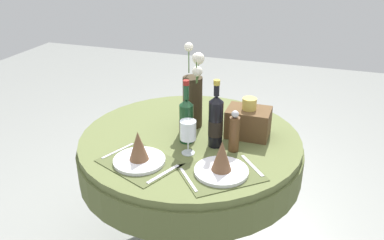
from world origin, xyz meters
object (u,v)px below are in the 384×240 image
at_px(place_setting_left, 139,154).
at_px(wine_bottle_centre, 186,120).
at_px(flower_vase, 193,95).
at_px(dining_table, 190,157).
at_px(pepper_mill, 234,132).
at_px(wine_glass_right, 188,131).
at_px(place_setting_right, 221,164).
at_px(woven_basket_side_right, 248,121).
at_px(wine_bottle_left, 216,121).

relative_size(place_setting_left, wine_bottle_centre, 1.26).
bearing_deg(flower_vase, wine_bottle_centre, -83.21).
xyz_separation_m(dining_table, flower_vase, (-0.03, 0.12, 0.31)).
distance_m(place_setting_left, pepper_mill, 0.46).
distance_m(wine_glass_right, pepper_mill, 0.22).
xyz_separation_m(wine_bottle_centre, pepper_mill, (0.25, -0.02, -0.02)).
bearing_deg(flower_vase, place_setting_left, -103.92).
relative_size(dining_table, place_setting_right, 2.74).
xyz_separation_m(flower_vase, wine_glass_right, (0.07, -0.30, -0.06)).
bearing_deg(flower_vase, dining_table, -78.22).
relative_size(flower_vase, woven_basket_side_right, 2.02).
bearing_deg(woven_basket_side_right, flower_vase, 176.73).
bearing_deg(place_setting_right, dining_table, 129.64).
relative_size(wine_bottle_centre, pepper_mill, 1.55).
height_order(wine_bottle_left, woven_basket_side_right, wine_bottle_left).
bearing_deg(pepper_mill, wine_bottle_centre, 176.22).
relative_size(place_setting_right, wine_glass_right, 2.50).
distance_m(dining_table, place_setting_right, 0.42).
bearing_deg(wine_bottle_left, wine_glass_right, -131.48).
distance_m(flower_vase, wine_bottle_left, 0.26).
bearing_deg(dining_table, wine_bottle_centre, -93.86).
height_order(dining_table, wine_bottle_left, wine_bottle_left).
xyz_separation_m(pepper_mill, woven_basket_side_right, (0.03, 0.18, -0.02)).
xyz_separation_m(wine_bottle_left, wine_glass_right, (-0.10, -0.12, -0.01)).
bearing_deg(flower_vase, wine_glass_right, -76.09).
distance_m(wine_glass_right, woven_basket_side_right, 0.37).
xyz_separation_m(place_setting_left, wine_bottle_left, (0.29, 0.27, 0.09)).
distance_m(dining_table, wine_bottle_centre, 0.26).
height_order(dining_table, wine_glass_right, wine_glass_right).
bearing_deg(place_setting_left, place_setting_right, 4.98).
relative_size(wine_bottle_centre, wine_glass_right, 1.92).
distance_m(place_setting_right, wine_bottle_left, 0.27).
height_order(place_setting_left, pepper_mill, pepper_mill).
bearing_deg(woven_basket_side_right, place_setting_left, -134.05).
bearing_deg(wine_glass_right, pepper_mill, 25.58).
relative_size(dining_table, woven_basket_side_right, 5.32).
bearing_deg(wine_bottle_centre, pepper_mill, -3.78).
distance_m(flower_vase, pepper_mill, 0.35).
bearing_deg(pepper_mill, woven_basket_side_right, 79.57).
bearing_deg(dining_table, wine_bottle_left, -20.55).
xyz_separation_m(place_setting_right, pepper_mill, (0.00, 0.22, 0.05)).
height_order(flower_vase, wine_bottle_centre, flower_vase).
xyz_separation_m(dining_table, place_setting_right, (0.24, -0.29, 0.18)).
bearing_deg(dining_table, pepper_mill, -17.06).
xyz_separation_m(place_setting_left, wine_bottle_centre, (0.13, 0.27, 0.07)).
height_order(place_setting_left, wine_glass_right, wine_glass_right).
distance_m(wine_bottle_left, wine_glass_right, 0.16).
distance_m(place_setting_left, wine_bottle_centre, 0.31).
xyz_separation_m(flower_vase, woven_basket_side_right, (0.31, -0.02, -0.10)).
bearing_deg(place_setting_right, pepper_mill, 88.77).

